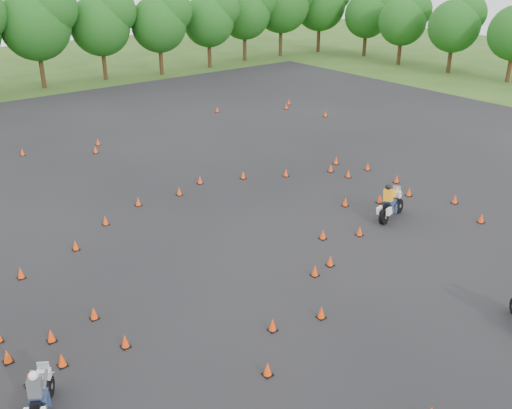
% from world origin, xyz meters
% --- Properties ---
extents(ground, '(140.00, 140.00, 0.00)m').
position_xyz_m(ground, '(0.00, 0.00, 0.00)').
color(ground, '#2D5119').
rests_on(ground, ground).
extents(asphalt_pad, '(62.00, 62.00, 0.00)m').
position_xyz_m(asphalt_pad, '(0.00, 6.00, 0.01)').
color(asphalt_pad, black).
rests_on(asphalt_pad, ground).
extents(treeline, '(86.78, 32.18, 10.80)m').
position_xyz_m(treeline, '(0.36, 35.14, 4.65)').
color(treeline, '#1A4E16').
rests_on(treeline, ground).
extents(traffic_cones, '(36.16, 33.49, 0.45)m').
position_xyz_m(traffic_cones, '(-0.04, 5.54, 0.23)').
color(traffic_cones, '#FF450A').
rests_on(traffic_cones, asphalt_pad).
extents(rider_grey, '(1.71, 2.14, 1.65)m').
position_xyz_m(rider_grey, '(-12.05, -1.66, 0.83)').
color(rider_grey, '#44484C').
rests_on(rider_grey, ground).
extents(rider_yellow, '(2.46, 1.29, 1.82)m').
position_xyz_m(rider_yellow, '(5.87, 0.73, 0.91)').
color(rider_yellow, orange).
rests_on(rider_yellow, ground).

